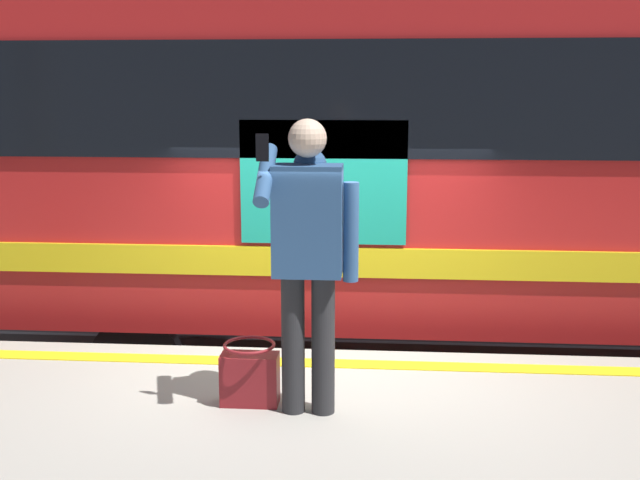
# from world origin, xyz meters

# --- Properties ---
(ground_plane) EXTENTS (23.92, 23.92, 0.00)m
(ground_plane) POSITION_xyz_m (0.00, 0.00, 0.00)
(ground_plane) COLOR #4C4742
(safety_line) EXTENTS (11.81, 0.16, 0.01)m
(safety_line) POSITION_xyz_m (0.00, 0.30, 1.03)
(safety_line) COLOR yellow
(safety_line) RESTS_ON platform
(track_rail_near) EXTENTS (15.67, 0.08, 0.16)m
(track_rail_near) POSITION_xyz_m (0.00, -1.26, 0.08)
(track_rail_near) COLOR slate
(track_rail_near) RESTS_ON ground
(track_rail_far) EXTENTS (15.67, 0.08, 0.16)m
(track_rail_far) POSITION_xyz_m (0.00, -2.69, 0.08)
(track_rail_far) COLOR slate
(track_rail_far) RESTS_ON ground
(train_carriage) EXTENTS (11.14, 2.99, 3.87)m
(train_carriage) POSITION_xyz_m (-1.90, -1.97, 2.47)
(train_carriage) COLOR red
(train_carriage) RESTS_ON ground
(passenger) EXTENTS (0.57, 0.55, 1.76)m
(passenger) POSITION_xyz_m (0.02, 1.09, 2.07)
(passenger) COLOR #262628
(passenger) RESTS_ON platform
(handbag) EXTENTS (0.35, 0.32, 0.39)m
(handbag) POSITION_xyz_m (0.39, 1.02, 1.21)
(handbag) COLOR maroon
(handbag) RESTS_ON platform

